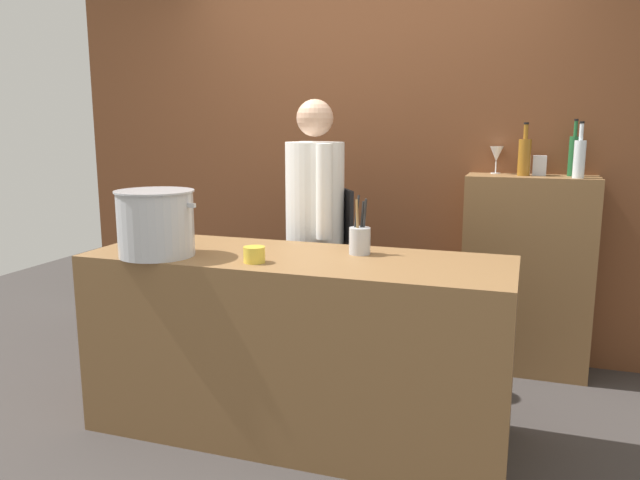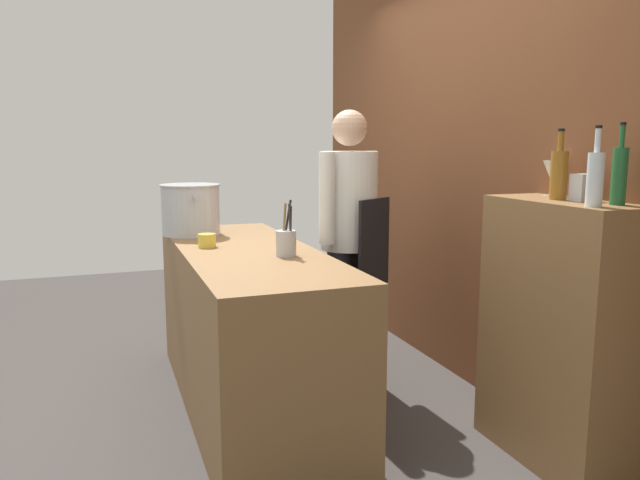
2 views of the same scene
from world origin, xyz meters
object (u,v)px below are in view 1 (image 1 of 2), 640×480
stockpot_large (156,223)px  utensil_crock (360,239)px  spice_tin_silver (539,165)px  wine_bottle_green (574,155)px  wine_glass_short (496,155)px  wine_bottle_amber (524,156)px  butter_jar (254,255)px  wine_bottle_clear (579,158)px  chef (316,221)px

stockpot_large → utensil_crock: bearing=20.9°
spice_tin_silver → wine_bottle_green: bearing=2.8°
wine_glass_short → spice_tin_silver: wine_glass_short is taller
stockpot_large → wine_bottle_amber: wine_bottle_amber is taller
butter_jar → wine_glass_short: wine_glass_short is taller
stockpot_large → wine_bottle_green: 2.42m
wine_bottle_clear → chef: bearing=-162.5°
wine_bottle_green → wine_bottle_clear: 0.15m
spice_tin_silver → wine_bottle_clear: bearing=-33.1°
utensil_crock → chef: bearing=128.1°
stockpot_large → utensil_crock: 0.98m
butter_jar → wine_bottle_green: 2.06m
wine_bottle_amber → wine_glass_short: bearing=148.8°
chef → stockpot_large: size_ratio=3.86×
wine_bottle_green → spice_tin_silver: bearing=-177.2°
stockpot_large → wine_glass_short: (1.47, 1.50, 0.28)m
wine_bottle_green → spice_tin_silver: (-0.19, -0.01, -0.07)m
wine_bottle_clear → spice_tin_silver: wine_bottle_clear is taller
butter_jar → wine_bottle_green: bearing=45.8°
utensil_crock → butter_jar: bearing=-140.6°
wine_bottle_amber → wine_bottle_green: wine_bottle_green is taller
utensil_crock → wine_glass_short: (0.56, 1.15, 0.36)m
wine_glass_short → stockpot_large: bearing=-134.5°
chef → wine_glass_short: bearing=-89.2°
wine_bottle_green → stockpot_large: bearing=-142.6°
spice_tin_silver → butter_jar: bearing=-130.3°
wine_glass_short → spice_tin_silver: size_ratio=1.44×
wine_bottle_clear → wine_glass_short: size_ratio=1.89×
wine_bottle_green → wine_bottle_clear: wine_bottle_green is taller
stockpot_large → wine_bottle_green: wine_bottle_green is taller
wine_glass_short → wine_bottle_green: bearing=-5.0°
utensil_crock → wine_bottle_clear: bearing=43.4°
stockpot_large → wine_bottle_amber: 2.17m
butter_jar → spice_tin_silver: 1.92m
chef → wine_bottle_green: bearing=-99.6°
chef → spice_tin_silver: (1.22, 0.59, 0.31)m
chef → wine_bottle_green: (1.41, 0.60, 0.38)m
chef → wine_bottle_amber: bearing=-97.2°
wine_glass_short → butter_jar: bearing=-123.0°
utensil_crock → stockpot_large: bearing=-159.1°
stockpot_large → spice_tin_silver: (1.73, 1.45, 0.22)m
utensil_crock → wine_bottle_clear: 1.46m
utensil_crock → wine_glass_short: 1.33m
utensil_crock → wine_bottle_amber: (0.73, 1.05, 0.36)m
butter_jar → wine_glass_short: (0.97, 1.49, 0.40)m
utensil_crock → butter_jar: (-0.41, -0.33, -0.04)m
chef → wine_bottle_green: chef is taller
wine_bottle_green → spice_tin_silver: wine_bottle_green is taller
chef → butter_jar: size_ratio=16.61×
butter_jar → wine_bottle_clear: (1.43, 1.30, 0.40)m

